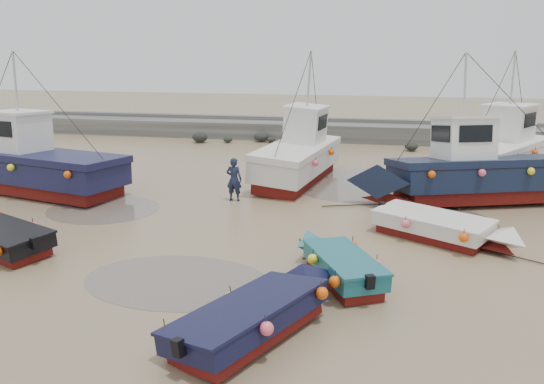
{
  "coord_description": "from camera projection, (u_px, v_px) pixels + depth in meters",
  "views": [
    {
      "loc": [
        2.93,
        -15.49,
        6.33
      ],
      "look_at": [
        -0.65,
        2.35,
        1.4
      ],
      "focal_mm": 35.0,
      "sensor_mm": 36.0,
      "label": 1
    }
  ],
  "objects": [
    {
      "name": "puddle_c",
      "position": [
        104.0,
        209.0,
        21.66
      ],
      "size": [
        4.58,
        4.58,
        0.01
      ],
      "primitive_type": "cylinder",
      "color": "#62574E",
      "rests_on": "ground"
    },
    {
      "name": "dinghy_2",
      "position": [
        338.0,
        260.0,
        14.96
      ],
      "size": [
        3.03,
        4.83,
        1.43
      ],
      "rotation": [
        0.0,
        0.0,
        0.49
      ],
      "color": "maroon",
      "rests_on": "ground"
    },
    {
      "name": "puddle_b",
      "position": [
        446.0,
        223.0,
        19.9
      ],
      "size": [
        3.87,
        3.87,
        0.01
      ],
      "primitive_type": "cylinder",
      "color": "#62574E",
      "rests_on": "ground"
    },
    {
      "name": "puddle_d",
      "position": [
        350.0,
        183.0,
        25.78
      ],
      "size": [
        5.76,
        5.76,
        0.01
      ],
      "primitive_type": "cylinder",
      "color": "#62574E",
      "rests_on": "ground"
    },
    {
      "name": "dinghy_1",
      "position": [
        261.0,
        311.0,
        12.11
      ],
      "size": [
        3.7,
        5.97,
        1.43
      ],
      "rotation": [
        0.0,
        0.0,
        -0.47
      ],
      "color": "maroon",
      "rests_on": "ground"
    },
    {
      "name": "dinghy_5",
      "position": [
        443.0,
        225.0,
        17.97
      ],
      "size": [
        5.7,
        3.87,
        1.43
      ],
      "rotation": [
        0.0,
        0.0,
        -2.1
      ],
      "color": "maroon",
      "rests_on": "ground"
    },
    {
      "name": "cabin_boat_1",
      "position": [
        300.0,
        153.0,
        26.23
      ],
      "size": [
        3.91,
        10.28,
        6.22
      ],
      "rotation": [
        0.0,
        0.0,
        -0.17
      ],
      "color": "maroon",
      "rests_on": "ground"
    },
    {
      "name": "seawall",
      "position": [
        336.0,
        132.0,
        37.51
      ],
      "size": [
        60.0,
        4.92,
        1.5
      ],
      "color": "slate",
      "rests_on": "ground"
    },
    {
      "name": "cabin_boat_2",
      "position": [
        474.0,
        172.0,
        22.32
      ],
      "size": [
        11.06,
        5.72,
        6.22
      ],
      "rotation": [
        0.0,
        0.0,
        1.9
      ],
      "color": "maroon",
      "rests_on": "ground"
    },
    {
      "name": "ground",
      "position": [
        277.0,
        254.0,
        16.87
      ],
      "size": [
        120.0,
        120.0,
        0.0
      ],
      "primitive_type": "plane",
      "color": "#8C7553",
      "rests_on": "ground"
    },
    {
      "name": "person",
      "position": [
        234.0,
        200.0,
        22.87
      ],
      "size": [
        0.71,
        0.49,
        1.87
      ],
      "primitive_type": "imported",
      "rotation": [
        0.0,
        0.0,
        3.07
      ],
      "color": "#171F39",
      "rests_on": "ground"
    },
    {
      "name": "puddle_a",
      "position": [
        177.0,
        281.0,
        14.95
      ],
      "size": [
        5.4,
        5.4,
        0.01
      ],
      "primitive_type": "cylinder",
      "color": "#62574E",
      "rests_on": "ground"
    },
    {
      "name": "cabin_boat_3",
      "position": [
        504.0,
        151.0,
        26.85
      ],
      "size": [
        6.97,
        9.23,
        6.22
      ],
      "rotation": [
        0.0,
        0.0,
        -0.59
      ],
      "color": "maroon",
      "rests_on": "ground"
    },
    {
      "name": "cabin_boat_0",
      "position": [
        29.0,
        164.0,
        23.97
      ],
      "size": [
        11.34,
        4.9,
        6.22
      ],
      "rotation": [
        0.0,
        0.0,
        1.34
      ],
      "color": "maroon",
      "rests_on": "ground"
    }
  ]
}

